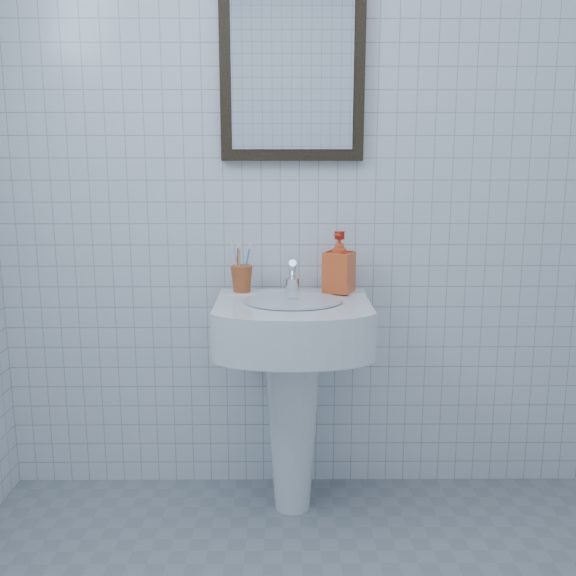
{
  "coord_description": "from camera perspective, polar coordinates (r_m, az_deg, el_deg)",
  "views": [
    {
      "loc": [
        -0.06,
        -1.13,
        1.25
      ],
      "look_at": [
        -0.04,
        0.86,
        0.85
      ],
      "focal_mm": 40.0,
      "sensor_mm": 36.0,
      "label": 1
    }
  ],
  "objects": [
    {
      "name": "wall_back",
      "position": [
        2.33,
        1.03,
        11.49
      ],
      "size": [
        2.2,
        0.02,
        2.5
      ],
      "primitive_type": "cube",
      "color": "white",
      "rests_on": "ground"
    },
    {
      "name": "washbasin",
      "position": [
        2.24,
        0.41,
        -7.27
      ],
      "size": [
        0.51,
        0.38,
        0.79
      ],
      "color": "white",
      "rests_on": "ground"
    },
    {
      "name": "faucet",
      "position": [
        2.25,
        0.39,
        0.82
      ],
      "size": [
        0.05,
        0.11,
        0.13
      ],
      "color": "white",
      "rests_on": "washbasin"
    },
    {
      "name": "toothbrush_cup",
      "position": [
        2.27,
        -4.14,
        0.82
      ],
      "size": [
        0.09,
        0.09,
        0.09
      ],
      "primitive_type": null,
      "rotation": [
        0.0,
        0.0,
        0.14
      ],
      "color": "#B74F25",
      "rests_on": "washbasin"
    },
    {
      "name": "soap_dispenser",
      "position": [
        2.26,
        4.56,
        2.29
      ],
      "size": [
        0.13,
        0.13,
        0.21
      ],
      "primitive_type": "imported",
      "rotation": [
        0.0,
        0.0,
        -0.43
      ],
      "color": "red",
      "rests_on": "washbasin"
    },
    {
      "name": "wall_mirror",
      "position": [
        2.33,
        0.38,
        18.88
      ],
      "size": [
        0.5,
        0.04,
        0.62
      ],
      "color": "black",
      "rests_on": "wall_back"
    }
  ]
}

